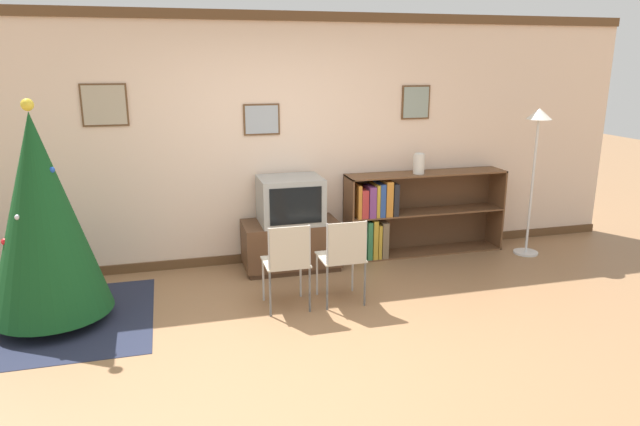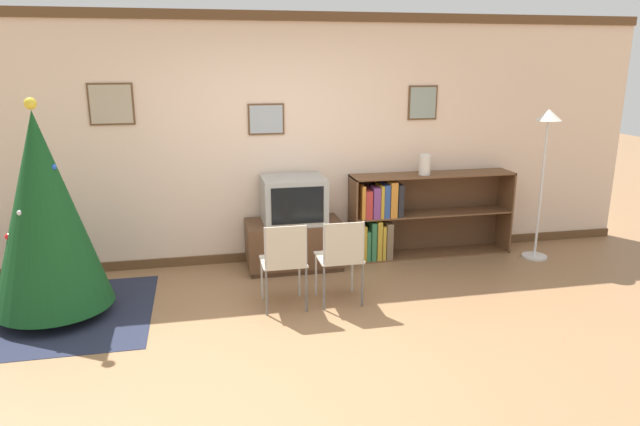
{
  "view_description": "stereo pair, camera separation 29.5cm",
  "coord_description": "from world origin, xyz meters",
  "px_view_note": "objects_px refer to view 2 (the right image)",
  "views": [
    {
      "loc": [
        -1.07,
        -3.98,
        2.21
      ],
      "look_at": [
        0.32,
        1.16,
        0.78
      ],
      "focal_mm": 32.0,
      "sensor_mm": 36.0,
      "label": 1
    },
    {
      "loc": [
        -0.79,
        -4.05,
        2.21
      ],
      "look_at": [
        0.32,
        1.16,
        0.78
      ],
      "focal_mm": 32.0,
      "sensor_mm": 36.0,
      "label": 2
    }
  ],
  "objects_px": {
    "bookshelf": "(403,216)",
    "standing_lamp": "(546,146)",
    "tv_console": "(294,244)",
    "folding_chair_right": "(341,256)",
    "television": "(293,200)",
    "christmas_tree": "(44,212)",
    "folding_chair_left": "(284,260)",
    "vase": "(425,164)"
  },
  "relations": [
    {
      "from": "folding_chair_right",
      "to": "television",
      "type": "bearing_deg",
      "value": 103.81
    },
    {
      "from": "tv_console",
      "to": "folding_chair_right",
      "type": "relative_size",
      "value": 1.25
    },
    {
      "from": "folding_chair_right",
      "to": "standing_lamp",
      "type": "height_order",
      "value": "standing_lamp"
    },
    {
      "from": "folding_chair_left",
      "to": "vase",
      "type": "bearing_deg",
      "value": 32.79
    },
    {
      "from": "bookshelf",
      "to": "vase",
      "type": "distance_m",
      "value": 0.64
    },
    {
      "from": "tv_console",
      "to": "folding_chair_left",
      "type": "distance_m",
      "value": 1.12
    },
    {
      "from": "standing_lamp",
      "to": "folding_chair_left",
      "type": "bearing_deg",
      "value": -165.18
    },
    {
      "from": "bookshelf",
      "to": "vase",
      "type": "bearing_deg",
      "value": -10.33
    },
    {
      "from": "folding_chair_right",
      "to": "bookshelf",
      "type": "distance_m",
      "value": 1.56
    },
    {
      "from": "folding_chair_left",
      "to": "vase",
      "type": "relative_size",
      "value": 3.47
    },
    {
      "from": "folding_chair_right",
      "to": "tv_console",
      "type": "bearing_deg",
      "value": 103.78
    },
    {
      "from": "bookshelf",
      "to": "standing_lamp",
      "type": "distance_m",
      "value": 1.74
    },
    {
      "from": "tv_console",
      "to": "standing_lamp",
      "type": "height_order",
      "value": "standing_lamp"
    },
    {
      "from": "folding_chair_left",
      "to": "standing_lamp",
      "type": "bearing_deg",
      "value": 14.82
    },
    {
      "from": "television",
      "to": "christmas_tree",
      "type": "bearing_deg",
      "value": -161.17
    },
    {
      "from": "tv_console",
      "to": "folding_chair_right",
      "type": "height_order",
      "value": "folding_chair_right"
    },
    {
      "from": "christmas_tree",
      "to": "standing_lamp",
      "type": "xyz_separation_m",
      "value": [
        5.05,
        0.51,
        0.34
      ]
    },
    {
      "from": "christmas_tree",
      "to": "standing_lamp",
      "type": "height_order",
      "value": "christmas_tree"
    },
    {
      "from": "folding_chair_left",
      "to": "folding_chair_right",
      "type": "height_order",
      "value": "same"
    },
    {
      "from": "tv_console",
      "to": "folding_chair_left",
      "type": "height_order",
      "value": "folding_chair_left"
    },
    {
      "from": "folding_chair_left",
      "to": "television",
      "type": "bearing_deg",
      "value": 76.19
    },
    {
      "from": "vase",
      "to": "bookshelf",
      "type": "bearing_deg",
      "value": 169.67
    },
    {
      "from": "bookshelf",
      "to": "standing_lamp",
      "type": "xyz_separation_m",
      "value": [
        1.49,
        -0.38,
        0.82
      ]
    },
    {
      "from": "tv_console",
      "to": "christmas_tree",
      "type": "bearing_deg",
      "value": -161.11
    },
    {
      "from": "tv_console",
      "to": "bookshelf",
      "type": "relative_size",
      "value": 0.54
    },
    {
      "from": "bookshelf",
      "to": "folding_chair_left",
      "type": "bearing_deg",
      "value": -142.65
    },
    {
      "from": "tv_console",
      "to": "standing_lamp",
      "type": "xyz_separation_m",
      "value": [
        2.77,
        -0.26,
        1.04
      ]
    },
    {
      "from": "christmas_tree",
      "to": "folding_chair_left",
      "type": "height_order",
      "value": "christmas_tree"
    },
    {
      "from": "christmas_tree",
      "to": "television",
      "type": "xyz_separation_m",
      "value": [
        2.27,
        0.78,
        -0.19
      ]
    },
    {
      "from": "christmas_tree",
      "to": "folding_chair_left",
      "type": "distance_m",
      "value": 2.09
    },
    {
      "from": "tv_console",
      "to": "standing_lamp",
      "type": "bearing_deg",
      "value": -5.45
    },
    {
      "from": "vase",
      "to": "standing_lamp",
      "type": "distance_m",
      "value": 1.33
    },
    {
      "from": "folding_chair_left",
      "to": "bookshelf",
      "type": "xyz_separation_m",
      "value": [
        1.55,
        1.18,
        0.01
      ]
    },
    {
      "from": "christmas_tree",
      "to": "standing_lamp",
      "type": "relative_size",
      "value": 1.13
    },
    {
      "from": "standing_lamp",
      "to": "christmas_tree",
      "type": "bearing_deg",
      "value": -174.19
    },
    {
      "from": "folding_chair_right",
      "to": "vase",
      "type": "bearing_deg",
      "value": 42.46
    },
    {
      "from": "standing_lamp",
      "to": "television",
      "type": "bearing_deg",
      "value": 174.6
    },
    {
      "from": "bookshelf",
      "to": "christmas_tree",
      "type": "bearing_deg",
      "value": -165.94
    },
    {
      "from": "television",
      "to": "folding_chair_left",
      "type": "relative_size",
      "value": 0.81
    },
    {
      "from": "tv_console",
      "to": "television",
      "type": "bearing_deg",
      "value": -90.0
    },
    {
      "from": "christmas_tree",
      "to": "television",
      "type": "bearing_deg",
      "value": 18.83
    },
    {
      "from": "bookshelf",
      "to": "television",
      "type": "bearing_deg",
      "value": -174.85
    }
  ]
}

